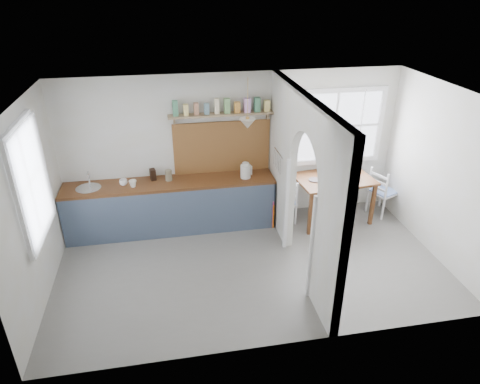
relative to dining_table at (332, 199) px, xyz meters
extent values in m
cube|color=slate|center=(-1.70, -1.13, -0.41)|extent=(5.80, 3.20, 0.01)
cube|color=beige|center=(-1.70, -1.13, 2.19)|extent=(5.80, 3.20, 0.01)
cube|color=beige|center=(-1.70, 0.47, 0.89)|extent=(5.80, 0.01, 2.60)
cube|color=beige|center=(-1.70, -2.73, 0.89)|extent=(5.80, 0.01, 2.60)
cube|color=beige|center=(-4.60, -1.13, 0.89)|extent=(0.01, 3.20, 2.60)
cube|color=beige|center=(1.20, -1.13, 0.89)|extent=(0.01, 3.20, 2.60)
cube|color=beige|center=(-1.00, -2.33, 0.89)|extent=(0.12, 0.80, 2.60)
cube|color=beige|center=(-1.00, -0.13, 0.89)|extent=(0.12, 1.20, 2.60)
cube|color=beige|center=(-1.00, -1.33, 1.67)|extent=(0.12, 1.20, 1.05)
cube|color=brown|center=(-2.83, 0.17, 0.47)|extent=(3.50, 0.60, 0.05)
cube|color=#445267|center=(-2.83, -0.12, 0.02)|extent=(3.50, 0.03, 0.85)
cube|color=black|center=(-2.83, 0.22, 0.02)|extent=(3.46, 0.45, 0.85)
cylinder|color=silver|center=(-4.13, 0.17, 0.48)|extent=(0.40, 0.40, 0.02)
cube|color=olive|center=(-1.90, 0.44, 0.94)|extent=(1.65, 0.03, 0.90)
cube|color=#8F7554|center=(-1.90, 0.36, 1.54)|extent=(1.75, 0.20, 0.03)
cube|color=#326F4C|center=(-2.65, 0.36, 1.65)|extent=(0.09, 0.09, 0.18)
cube|color=#E9CA69|center=(-2.48, 0.36, 1.65)|extent=(0.09, 0.09, 0.18)
cube|color=#986142|center=(-2.32, 0.36, 1.65)|extent=(0.09, 0.09, 0.18)
cube|color=slate|center=(-2.15, 0.36, 1.65)|extent=(0.09, 0.09, 0.18)
cube|color=#FDDCAE|center=(-1.98, 0.36, 1.65)|extent=(0.09, 0.09, 0.18)
cube|color=#639954|center=(-1.82, 0.36, 1.65)|extent=(0.09, 0.09, 0.18)
cube|color=orange|center=(-1.65, 0.36, 1.65)|extent=(0.09, 0.09, 0.18)
cube|color=#B783BD|center=(-1.49, 0.36, 1.65)|extent=(0.09, 0.09, 0.18)
cube|color=#326F4C|center=(-1.32, 0.36, 1.65)|extent=(0.09, 0.09, 0.18)
cube|color=#E9CA69|center=(-1.16, 0.36, 1.65)|extent=(0.09, 0.09, 0.18)
cone|color=white|center=(-1.55, 0.02, 1.47)|extent=(0.26, 0.26, 0.16)
cylinder|color=silver|center=(-1.09, -0.23, 1.04)|extent=(0.02, 0.50, 0.02)
imported|color=silver|center=(-3.42, 0.09, 0.55)|extent=(0.16, 0.16, 0.11)
imported|color=white|center=(-3.57, 0.18, 0.54)|extent=(0.16, 0.16, 0.10)
cube|color=black|center=(-3.09, 0.31, 0.59)|extent=(0.11, 0.14, 0.19)
cylinder|color=#70674E|center=(-2.84, 0.24, 0.58)|extent=(0.14, 0.14, 0.18)
cube|color=#A42C62|center=(-1.12, -0.14, -0.13)|extent=(0.02, 0.03, 0.50)
cube|color=#C2530C|center=(-1.12, -0.18, -0.16)|extent=(0.02, 0.03, 0.44)
imported|color=white|center=(0.25, -0.08, 0.45)|extent=(0.38, 0.38, 0.08)
imported|color=#547754|center=(-0.10, -0.15, 0.45)|extent=(0.13, 0.13, 0.09)
cylinder|color=#352C2C|center=(-0.37, -0.03, 0.42)|extent=(0.25, 0.25, 0.02)
imported|color=#3F2650|center=(0.06, 0.18, 0.51)|extent=(0.25, 0.25, 0.21)
camera|label=1|loc=(-2.82, -6.34, 3.56)|focal=32.00mm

